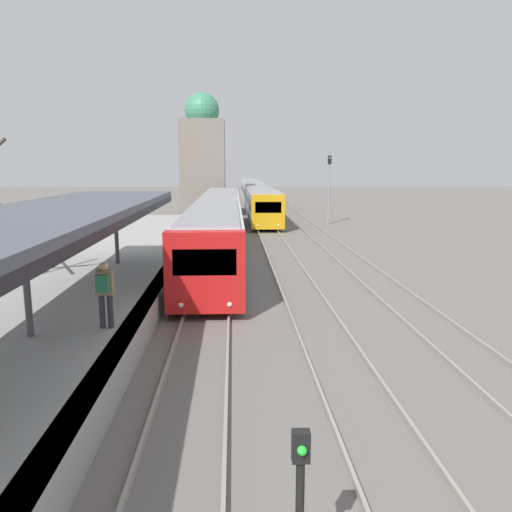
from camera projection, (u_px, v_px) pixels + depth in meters
name	position (u px, v px, depth m)	size (l,w,h in m)	color
platform_canopy	(23.00, 221.00, 11.23)	(4.00, 22.48, 2.84)	#4C515B
person_on_platform	(105.00, 289.00, 12.11)	(0.40, 0.40, 1.66)	#2D2D33
train_near	(218.00, 220.00, 29.93)	(2.54, 29.71, 2.96)	red
train_far	(255.00, 194.00, 57.59)	(2.48, 43.55, 2.91)	gold
signal_post_near	(300.00, 493.00, 5.57)	(0.20, 0.21, 1.96)	black
signal_mast_far	(329.00, 182.00, 41.43)	(0.28, 0.29, 5.69)	gray
distant_domed_building	(203.00, 159.00, 47.59)	(4.19, 4.19, 11.61)	slate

